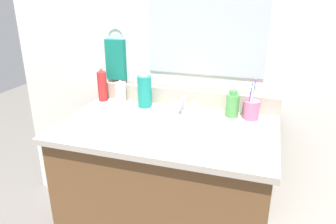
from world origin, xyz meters
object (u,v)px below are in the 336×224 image
object	(u,v)px
hand_towel	(116,59)
cup_pink	(251,108)
faucet	(183,106)
bottle_lotion_white	(121,92)
bottle_spray_red	(102,86)
bottle_toner_green	(233,105)
bottle_mouthwash_teal	(145,90)

from	to	relation	value
hand_towel	cup_pink	world-z (taller)	hand_towel
hand_towel	faucet	xyz separation A→B (m)	(0.42, -0.11, -0.19)
faucet	cup_pink	bearing A→B (deg)	0.90
hand_towel	cup_pink	bearing A→B (deg)	-7.65
bottle_lotion_white	hand_towel	bearing A→B (deg)	127.27
faucet	bottle_spray_red	bearing A→B (deg)	176.11
cup_pink	bottle_spray_red	bearing A→B (deg)	178.08
hand_towel	faucet	world-z (taller)	hand_towel
cup_pink	bottle_toner_green	bearing A→B (deg)	176.30
bottle_spray_red	cup_pink	size ratio (longest dim) A/B	0.95
faucet	bottle_spray_red	world-z (taller)	bottle_spray_red
hand_towel	bottle_mouthwash_teal	xyz separation A→B (m)	(0.21, -0.10, -0.13)
bottle_mouthwash_teal	cup_pink	bearing A→B (deg)	-0.42
bottle_spray_red	bottle_mouthwash_teal	size ratio (longest dim) A/B	0.90
faucet	bottle_mouthwash_teal	world-z (taller)	bottle_mouthwash_teal
faucet	bottle_toner_green	world-z (taller)	bottle_toner_green
hand_towel	bottle_toner_green	bearing A→B (deg)	-8.18
cup_pink	hand_towel	bearing A→B (deg)	172.35
bottle_toner_green	cup_pink	size ratio (longest dim) A/B	0.69
hand_towel	bottle_spray_red	size ratio (longest dim) A/B	1.19
bottle_spray_red	bottle_lotion_white	bearing A→B (deg)	1.97
bottle_toner_green	cup_pink	xyz separation A→B (m)	(0.09, -0.01, -0.01)
bottle_toner_green	bottle_lotion_white	bearing A→B (deg)	177.65
bottle_spray_red	bottle_toner_green	size ratio (longest dim) A/B	1.38
faucet	bottle_mouthwash_teal	xyz separation A→B (m)	(-0.21, 0.01, 0.06)
bottle_mouthwash_teal	bottle_lotion_white	bearing A→B (deg)	170.00
hand_towel	bottle_toner_green	distance (m)	0.69
faucet	hand_towel	bearing A→B (deg)	165.79
faucet	bottle_spray_red	size ratio (longest dim) A/B	0.87
hand_towel	bottle_mouthwash_teal	world-z (taller)	hand_towel
hand_towel	bottle_toner_green	size ratio (longest dim) A/B	1.65
faucet	bottle_toner_green	xyz separation A→B (m)	(0.24, 0.01, 0.03)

